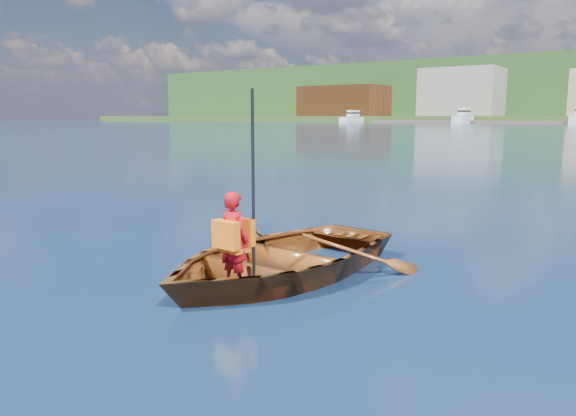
{
  "coord_description": "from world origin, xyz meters",
  "views": [
    {
      "loc": [
        3.29,
        -5.61,
        1.94
      ],
      "look_at": [
        -0.44,
        -0.13,
        0.86
      ],
      "focal_mm": 35.0,
      "sensor_mm": 36.0,
      "label": 1
    }
  ],
  "objects": [
    {
      "name": "rowboat",
      "position": [
        -0.58,
        -0.13,
        0.23
      ],
      "size": [
        2.97,
        3.89,
        0.75
      ],
      "color": "brown",
      "rests_on": "ground"
    },
    {
      "name": "ground",
      "position": [
        0.0,
        0.0,
        0.0
      ],
      "size": [
        600.0,
        600.0,
        0.0
      ],
      "color": "#13283B",
      "rests_on": "ground"
    },
    {
      "name": "child_paddler",
      "position": [
        -0.52,
        -1.04,
        0.65
      ],
      "size": [
        0.41,
        0.36,
        2.13
      ],
      "color": "#AF0B13",
      "rests_on": "ground"
    }
  ]
}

